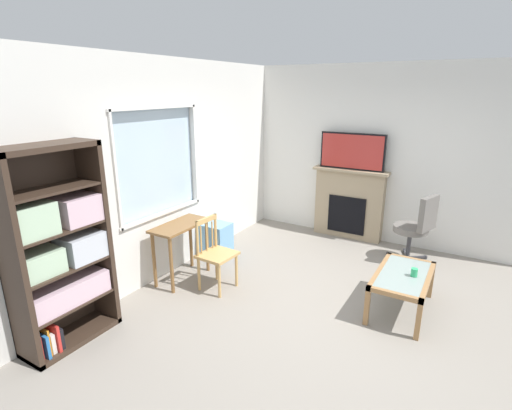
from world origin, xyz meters
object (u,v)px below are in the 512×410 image
(wooden_chair, at_px, (215,253))
(tv, at_px, (352,151))
(fireplace, at_px, (349,203))
(plastic_drawer_unit, at_px, (216,240))
(bookshelf, at_px, (59,253))
(coffee_table, at_px, (403,279))
(sippy_cup, at_px, (414,272))
(desk_under_window, at_px, (181,236))
(office_chair, at_px, (417,225))

(wooden_chair, relative_size, tv, 0.87)
(wooden_chair, relative_size, fireplace, 0.74)
(wooden_chair, distance_m, plastic_drawer_unit, 0.99)
(plastic_drawer_unit, height_order, fireplace, fireplace)
(bookshelf, distance_m, coffee_table, 3.54)
(bookshelf, distance_m, sippy_cup, 3.61)
(sippy_cup, bearing_deg, desk_under_window, 103.55)
(tv, height_order, coffee_table, tv)
(wooden_chair, xyz_separation_m, sippy_cup, (0.63, -2.20, 0.03))
(bookshelf, xyz_separation_m, sippy_cup, (2.20, -2.82, -0.44))
(fireplace, height_order, office_chair, fireplace)
(bookshelf, bearing_deg, fireplace, -19.94)
(bookshelf, bearing_deg, sippy_cup, -52.06)
(tv, bearing_deg, bookshelf, 159.98)
(tv, xyz_separation_m, office_chair, (-0.46, -1.14, -0.89))
(wooden_chair, bearing_deg, fireplace, -18.91)
(plastic_drawer_unit, relative_size, coffee_table, 0.50)
(office_chair, bearing_deg, fireplace, 67.03)
(plastic_drawer_unit, distance_m, tv, 2.55)
(sippy_cup, bearing_deg, tv, 35.16)
(bookshelf, xyz_separation_m, coffee_table, (2.21, -2.72, -0.55))
(bookshelf, xyz_separation_m, wooden_chair, (1.58, -0.62, -0.47))
(fireplace, bearing_deg, sippy_cup, -145.10)
(wooden_chair, xyz_separation_m, plastic_drawer_unit, (0.78, 0.56, -0.21))
(plastic_drawer_unit, height_order, coffee_table, plastic_drawer_unit)
(bookshelf, distance_m, wooden_chair, 1.76)
(bookshelf, height_order, plastic_drawer_unit, bookshelf)
(sippy_cup, bearing_deg, wooden_chair, 105.88)
(wooden_chair, distance_m, fireplace, 2.68)
(bookshelf, height_order, desk_under_window, bookshelf)
(fireplace, xyz_separation_m, coffee_table, (-1.90, -1.22, -0.20))
(wooden_chair, bearing_deg, sippy_cup, -74.12)
(tv, relative_size, sippy_cup, 11.43)
(wooden_chair, bearing_deg, tv, -19.03)
(fireplace, xyz_separation_m, office_chair, (-0.48, -1.14, -0.03))
(fireplace, bearing_deg, wooden_chair, 161.09)
(fireplace, height_order, tv, tv)
(desk_under_window, xyz_separation_m, fireplace, (2.56, -1.38, -0.02))
(desk_under_window, xyz_separation_m, plastic_drawer_unit, (0.81, 0.05, -0.35))
(plastic_drawer_unit, distance_m, sippy_cup, 2.78)
(desk_under_window, height_order, fireplace, fireplace)
(plastic_drawer_unit, bearing_deg, bookshelf, 178.56)
(wooden_chair, height_order, fireplace, fireplace)
(desk_under_window, height_order, wooden_chair, wooden_chair)
(desk_under_window, relative_size, tv, 0.78)
(plastic_drawer_unit, distance_m, coffee_table, 2.66)
(wooden_chair, distance_m, office_chair, 2.87)
(tv, bearing_deg, desk_under_window, 151.49)
(bookshelf, relative_size, desk_under_window, 2.42)
(wooden_chair, xyz_separation_m, coffee_table, (0.63, -2.09, -0.08))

